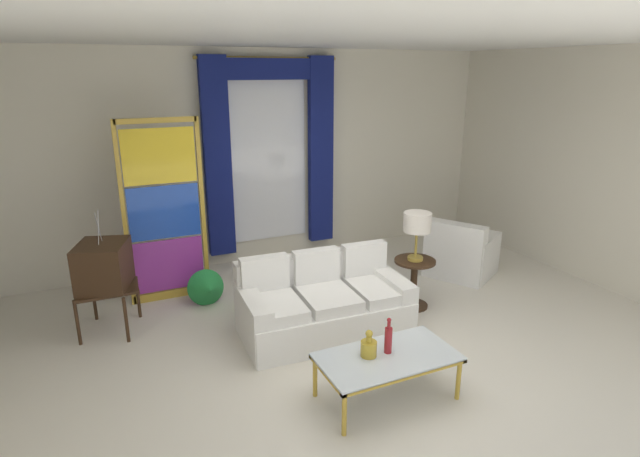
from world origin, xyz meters
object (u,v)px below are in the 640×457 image
at_px(round_side_table, 414,279).
at_px(table_lamp_brass, 417,224).
at_px(vintage_tv, 104,268).
at_px(couch_white_long, 322,303).
at_px(armchair_white, 460,255).
at_px(bottle_crystal_tall, 388,339).
at_px(stained_glass_divider, 165,216).
at_px(coffee_table, 387,359).
at_px(peacock_figurine, 208,290).
at_px(bottle_blue_decanter, 369,347).

height_order(round_side_table, table_lamp_brass, table_lamp_brass).
height_order(vintage_tv, round_side_table, vintage_tv).
distance_m(couch_white_long, table_lamp_brass, 1.42).
bearing_deg(armchair_white, vintage_tv, 175.96).
bearing_deg(bottle_crystal_tall, couch_white_long, 90.76).
bearing_deg(table_lamp_brass, bottle_crystal_tall, -131.78).
xyz_separation_m(vintage_tv, stained_glass_divider, (0.74, 0.58, 0.33)).
bearing_deg(stained_glass_divider, coffee_table, -64.80).
bearing_deg(peacock_figurine, bottle_crystal_tall, -66.73).
bearing_deg(round_side_table, peacock_figurine, 155.37).
height_order(bottle_crystal_tall, vintage_tv, vintage_tv).
distance_m(coffee_table, vintage_tv, 3.10).
bearing_deg(bottle_blue_decanter, peacock_figurine, 109.74).
height_order(coffee_table, peacock_figurine, peacock_figurine).
height_order(couch_white_long, bottle_blue_decanter, couch_white_long).
relative_size(bottle_crystal_tall, round_side_table, 0.55).
bearing_deg(stained_glass_divider, peacock_figurine, -51.51).
distance_m(bottle_blue_decanter, stained_glass_divider, 3.09).
relative_size(bottle_blue_decanter, stained_glass_divider, 0.11).
bearing_deg(table_lamp_brass, bottle_blue_decanter, -136.16).
distance_m(vintage_tv, stained_glass_divider, 1.00).
relative_size(vintage_tv, table_lamp_brass, 2.36).
xyz_separation_m(coffee_table, table_lamp_brass, (1.23, 1.39, 0.66)).
height_order(bottle_crystal_tall, round_side_table, bottle_crystal_tall).
relative_size(armchair_white, table_lamp_brass, 1.95).
xyz_separation_m(stained_glass_divider, round_side_table, (2.58, -1.46, -0.70)).
distance_m(bottle_blue_decanter, armchair_white, 3.17).
bearing_deg(stained_glass_divider, bottle_blue_decanter, -66.80).
distance_m(bottle_crystal_tall, stained_glass_divider, 3.17).
bearing_deg(bottle_blue_decanter, table_lamp_brass, 43.84).
relative_size(peacock_figurine, table_lamp_brass, 1.05).
bearing_deg(coffee_table, table_lamp_brass, 48.43).
xyz_separation_m(couch_white_long, table_lamp_brass, (1.22, 0.05, 0.72)).
bearing_deg(round_side_table, bottle_crystal_tall, -131.78).
height_order(peacock_figurine, round_side_table, round_side_table).
bearing_deg(coffee_table, vintage_tv, 132.50).
distance_m(bottle_crystal_tall, table_lamp_brass, 1.87).
bearing_deg(bottle_crystal_tall, bottle_blue_decanter, 172.86).
xyz_separation_m(bottle_blue_decanter, vintage_tv, (-1.93, 2.21, 0.24)).
bearing_deg(vintage_tv, armchair_white, -4.04).
height_order(couch_white_long, peacock_figurine, couch_white_long).
xyz_separation_m(bottle_blue_decanter, stained_glass_divider, (-1.20, 2.79, 0.57)).
distance_m(couch_white_long, vintage_tv, 2.33).
height_order(bottle_crystal_tall, stained_glass_divider, stained_glass_divider).
bearing_deg(bottle_crystal_tall, armchair_white, 39.06).
bearing_deg(couch_white_long, stained_glass_divider, 131.77).
distance_m(bottle_blue_decanter, round_side_table, 1.92).
height_order(bottle_crystal_tall, peacock_figurine, bottle_crystal_tall).
xyz_separation_m(bottle_crystal_tall, table_lamp_brass, (1.20, 1.35, 0.49)).
distance_m(bottle_crystal_tall, armchair_white, 3.05).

